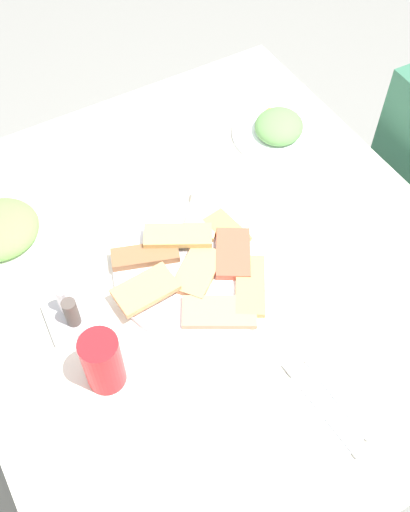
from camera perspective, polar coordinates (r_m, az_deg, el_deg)
The scene contains 9 objects.
ground_plane at distance 1.86m, azimuth 0.21°, elevation -14.65°, with size 6.00×6.00×0.00m, color gray.
dining_table at distance 1.24m, azimuth 0.30°, elevation -2.82°, with size 1.08×0.96×0.77m.
pide_platter at distance 1.15m, azimuth -0.48°, elevation -0.89°, with size 0.34×0.34×0.04m.
salad_plate_rice at distance 1.42m, azimuth 6.96°, elevation 11.88°, with size 0.21×0.21×0.06m.
soda_can at distance 1.01m, azimuth -9.66°, elevation -9.84°, with size 0.07×0.07×0.12m, color red.
paper_napkin at distance 1.05m, azimuth 11.77°, elevation -13.48°, with size 0.15×0.15×0.00m, color white.
fork at distance 1.04m, azimuth 11.01°, elevation -13.89°, with size 0.19×0.02×0.01m, color silver.
spoon at distance 1.05m, azimuth 12.60°, elevation -12.90°, with size 0.16×0.02×0.01m, color silver.
condiment_caddy at distance 1.11m, azimuth -12.65°, elevation -5.17°, with size 0.10×0.10×0.08m.
Camera 1 is at (0.59, -0.35, 1.73)m, focal length 42.27 mm.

